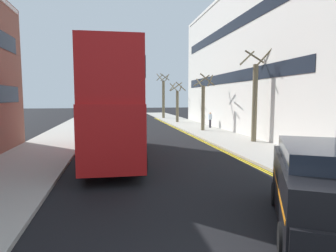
# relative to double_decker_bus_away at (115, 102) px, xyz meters

# --- Properties ---
(sidewalk_right) EXTENTS (4.00, 80.00, 0.14)m
(sidewalk_right) POSITION_rel_double_decker_bus_away_xyz_m (8.68, 3.93, -2.96)
(sidewalk_right) COLOR #ADA89E
(sidewalk_right) RESTS_ON ground
(sidewalk_left) EXTENTS (4.00, 80.00, 0.14)m
(sidewalk_left) POSITION_rel_double_decker_bus_away_xyz_m (-4.32, 3.93, -2.96)
(sidewalk_left) COLOR #ADA89E
(sidewalk_left) RESTS_ON ground
(kerb_line_outer) EXTENTS (0.10, 56.00, 0.01)m
(kerb_line_outer) POSITION_rel_double_decker_bus_away_xyz_m (6.58, 1.93, -3.03)
(kerb_line_outer) COLOR yellow
(kerb_line_outer) RESTS_ON ground
(kerb_line_inner) EXTENTS (0.10, 56.00, 0.01)m
(kerb_line_inner) POSITION_rel_double_decker_bus_away_xyz_m (6.42, 1.93, -3.03)
(kerb_line_inner) COLOR yellow
(kerb_line_inner) RESTS_ON ground
(double_decker_bus_away) EXTENTS (3.09, 10.89, 5.64)m
(double_decker_bus_away) POSITION_rel_double_decker_bus_away_xyz_m (0.00, 0.00, 0.00)
(double_decker_bus_away) COLOR red
(double_decker_bus_away) RESTS_ON ground
(taxi_minivan) EXTENTS (3.94, 5.11, 2.12)m
(taxi_minivan) POSITION_rel_double_decker_bus_away_xyz_m (4.75, -9.66, -1.96)
(taxi_minivan) COLOR black
(taxi_minivan) RESTS_ON ground
(pedestrian_far) EXTENTS (0.34, 0.22, 1.62)m
(pedestrian_far) POSITION_rel_double_decker_bus_away_xyz_m (9.88, 12.71, -2.04)
(pedestrian_far) COLOR #2D2D38
(pedestrian_far) RESTS_ON sidewalk_right
(street_tree_near) EXTENTS (2.10, 2.12, 5.17)m
(street_tree_near) POSITION_rel_double_decker_bus_away_xyz_m (8.04, 20.26, -0.42)
(street_tree_near) COLOR #6B6047
(street_tree_near) RESTS_ON sidewalk_right
(street_tree_mid) EXTENTS (1.63, 1.87, 5.39)m
(street_tree_mid) POSITION_rel_double_decker_bus_away_xyz_m (8.42, 10.60, -0.34)
(street_tree_mid) COLOR #6B6047
(street_tree_mid) RESTS_ON sidewalk_right
(street_tree_far) EXTENTS (2.07, 2.03, 6.61)m
(street_tree_far) POSITION_rel_double_decker_bus_away_xyz_m (9.80, 3.16, 0.16)
(street_tree_far) COLOR #6B6047
(street_tree_far) RESTS_ON sidewalk_right
(street_tree_distant) EXTENTS (2.10, 2.11, 6.86)m
(street_tree_distant) POSITION_rel_double_decker_bus_away_xyz_m (7.58, 27.86, 0.36)
(street_tree_distant) COLOR #6B6047
(street_tree_distant) RESTS_ON sidewalk_right
(townhouse_terrace_right) EXTENTS (10.08, 28.00, 13.54)m
(townhouse_terrace_right) POSITION_rel_double_decker_bus_away_xyz_m (15.67, 10.55, 3.74)
(townhouse_terrace_right) COLOR silver
(townhouse_terrace_right) RESTS_ON ground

